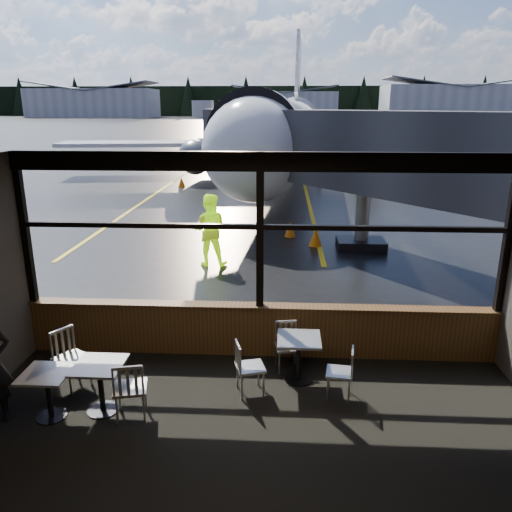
# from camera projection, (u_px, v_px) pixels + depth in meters

# --- Properties ---
(ground_plane) EXTENTS (520.00, 520.00, 0.00)m
(ground_plane) POSITION_uv_depth(u_px,v_px,m) (284.00, 123.00, 123.45)
(ground_plane) COLOR black
(ground_plane) RESTS_ON ground
(carpet_floor) EXTENTS (8.00, 6.00, 0.01)m
(carpet_floor) POSITION_uv_depth(u_px,v_px,m) (247.00, 474.00, 5.89)
(carpet_floor) COLOR black
(carpet_floor) RESTS_ON ground
(ceiling) EXTENTS (8.00, 6.00, 0.04)m
(ceiling) POSITION_uv_depth(u_px,v_px,m) (246.00, 179.00, 4.88)
(ceiling) COLOR #38332D
(ceiling) RESTS_ON ground
(window_sill) EXTENTS (8.00, 0.28, 0.90)m
(window_sill) POSITION_uv_depth(u_px,v_px,m) (260.00, 331.00, 8.63)
(window_sill) COLOR #543419
(window_sill) RESTS_ON ground
(window_header) EXTENTS (8.00, 0.18, 0.30)m
(window_header) POSITION_uv_depth(u_px,v_px,m) (260.00, 161.00, 7.80)
(window_header) COLOR black
(window_header) RESTS_ON ground
(mullion_left) EXTENTS (0.12, 0.12, 2.60)m
(mullion_left) POSITION_uv_depth(u_px,v_px,m) (25.00, 230.00, 8.34)
(mullion_left) COLOR black
(mullion_left) RESTS_ON ground
(mullion_centre) EXTENTS (0.12, 0.12, 2.60)m
(mullion_centre) POSITION_uv_depth(u_px,v_px,m) (260.00, 233.00, 8.13)
(mullion_centre) COLOR black
(mullion_centre) RESTS_ON ground
(mullion_right) EXTENTS (0.12, 0.12, 2.60)m
(mullion_right) POSITION_uv_depth(u_px,v_px,m) (508.00, 236.00, 7.91)
(mullion_right) COLOR black
(mullion_right) RESTS_ON ground
(window_transom) EXTENTS (8.00, 0.10, 0.08)m
(window_transom) POSITION_uv_depth(u_px,v_px,m) (260.00, 227.00, 8.10)
(window_transom) COLOR black
(window_transom) RESTS_ON ground
(airliner) EXTENTS (30.02, 35.11, 10.12)m
(airliner) POSITION_uv_depth(u_px,v_px,m) (285.00, 89.00, 28.18)
(airliner) COLOR white
(airliner) RESTS_ON ground_plane
(jet_bridge) EXTENTS (8.60, 10.51, 4.58)m
(jet_bridge) POSITION_uv_depth(u_px,v_px,m) (406.00, 180.00, 13.16)
(jet_bridge) COLOR #2C2C2F
(jet_bridge) RESTS_ON ground_plane
(cafe_table_near) EXTENTS (0.67, 0.67, 0.74)m
(cafe_table_near) POSITION_uv_depth(u_px,v_px,m) (298.00, 359.00, 7.83)
(cafe_table_near) COLOR gray
(cafe_table_near) RESTS_ON carpet_floor
(cafe_table_mid) EXTENTS (0.68, 0.68, 0.75)m
(cafe_table_mid) POSITION_uv_depth(u_px,v_px,m) (101.00, 388.00, 7.02)
(cafe_table_mid) COLOR #A49E96
(cafe_table_mid) RESTS_ON carpet_floor
(cafe_table_left) EXTENTS (0.64, 0.64, 0.70)m
(cafe_table_left) POSITION_uv_depth(u_px,v_px,m) (49.00, 395.00, 6.89)
(cafe_table_left) COLOR #ABA59D
(cafe_table_left) RESTS_ON carpet_floor
(chair_near_e) EXTENTS (0.50, 0.50, 0.80)m
(chair_near_e) POSITION_uv_depth(u_px,v_px,m) (339.00, 373.00, 7.37)
(chair_near_e) COLOR beige
(chair_near_e) RESTS_ON carpet_floor
(chair_near_w) EXTENTS (0.58, 0.58, 0.85)m
(chair_near_w) POSITION_uv_depth(u_px,v_px,m) (250.00, 368.00, 7.46)
(chair_near_w) COLOR #AFAA9E
(chair_near_w) RESTS_ON carpet_floor
(chair_near_n) EXTENTS (0.51, 0.51, 0.81)m
(chair_near_n) POSITION_uv_depth(u_px,v_px,m) (287.00, 347.00, 8.13)
(chair_near_n) COLOR #A9A398
(chair_near_n) RESTS_ON carpet_floor
(chair_mid_s) EXTENTS (0.60, 0.60, 0.92)m
(chair_mid_s) POSITION_uv_depth(u_px,v_px,m) (130.00, 389.00, 6.85)
(chair_mid_s) COLOR #B7B1A5
(chair_mid_s) RESTS_ON carpet_floor
(chair_mid_w) EXTENTS (0.70, 0.70, 0.93)m
(chair_mid_w) POSITION_uv_depth(u_px,v_px,m) (72.00, 359.00, 7.63)
(chair_mid_w) COLOR #AEAA9D
(chair_mid_w) RESTS_ON carpet_floor
(ground_crew) EXTENTS (0.97, 0.77, 1.95)m
(ground_crew) POSITION_uv_depth(u_px,v_px,m) (209.00, 230.00, 13.44)
(ground_crew) COLOR #BFF219
(ground_crew) RESTS_ON ground_plane
(cone_nose) EXTENTS (0.40, 0.40, 0.56)m
(cone_nose) POSITION_uv_depth(u_px,v_px,m) (315.00, 237.00, 15.46)
(cone_nose) COLOR orange
(cone_nose) RESTS_ON ground_plane
(cone_wing) EXTENTS (0.39, 0.39, 0.54)m
(cone_wing) POSITION_uv_depth(u_px,v_px,m) (182.00, 182.00, 26.61)
(cone_wing) COLOR #E35907
(cone_wing) RESTS_ON ground_plane
(hangar_left) EXTENTS (45.00, 18.00, 11.00)m
(hangar_left) POSITION_uv_depth(u_px,v_px,m) (94.00, 102.00, 182.99)
(hangar_left) COLOR silver
(hangar_left) RESTS_ON ground_plane
(hangar_mid) EXTENTS (38.00, 15.00, 10.00)m
(hangar_mid) POSITION_uv_depth(u_px,v_px,m) (284.00, 103.00, 184.12)
(hangar_mid) COLOR silver
(hangar_mid) RESTS_ON ground_plane
(hangar_right) EXTENTS (50.00, 20.00, 12.00)m
(hangar_right) POSITION_uv_depth(u_px,v_px,m) (457.00, 100.00, 173.89)
(hangar_right) COLOR silver
(hangar_right) RESTS_ON ground_plane
(fuel_tank_a) EXTENTS (8.00, 8.00, 6.00)m
(fuel_tank_a) POSITION_uv_depth(u_px,v_px,m) (203.00, 109.00, 183.46)
(fuel_tank_a) COLOR silver
(fuel_tank_a) RESTS_ON ground_plane
(fuel_tank_b) EXTENTS (8.00, 8.00, 6.00)m
(fuel_tank_b) POSITION_uv_depth(u_px,v_px,m) (230.00, 109.00, 182.92)
(fuel_tank_b) COLOR silver
(fuel_tank_b) RESTS_ON ground_plane
(fuel_tank_c) EXTENTS (8.00, 8.00, 6.00)m
(fuel_tank_c) POSITION_uv_depth(u_px,v_px,m) (257.00, 109.00, 182.38)
(fuel_tank_c) COLOR silver
(fuel_tank_c) RESTS_ON ground_plane
(treeline) EXTENTS (360.00, 3.00, 12.00)m
(treeline) POSITION_uv_depth(u_px,v_px,m) (285.00, 101.00, 207.73)
(treeline) COLOR black
(treeline) RESTS_ON ground_plane
(cone_extra) EXTENTS (0.37, 0.37, 0.51)m
(cone_extra) POSITION_uv_depth(u_px,v_px,m) (290.00, 229.00, 16.57)
(cone_extra) COLOR #D35B06
(cone_extra) RESTS_ON ground_plane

